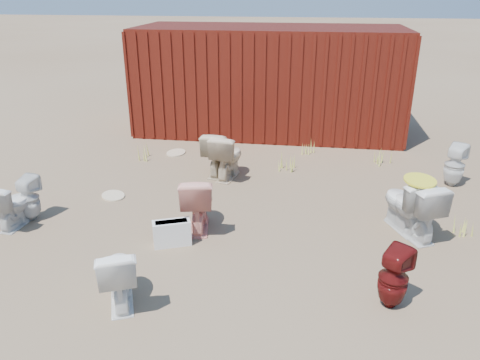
# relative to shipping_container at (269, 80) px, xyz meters

# --- Properties ---
(ground) EXTENTS (100.00, 100.00, 0.00)m
(ground) POSITION_rel_shipping_container_xyz_m (0.00, -5.20, -1.20)
(ground) COLOR brown
(ground) RESTS_ON ground
(shipping_container) EXTENTS (6.00, 2.40, 2.40)m
(shipping_container) POSITION_rel_shipping_container_xyz_m (0.00, 0.00, 0.00)
(shipping_container) COLOR #48110C
(shipping_container) RESTS_ON ground
(toilet_front_a) EXTENTS (0.42, 0.68, 0.68)m
(toilet_front_a) POSITION_rel_shipping_container_xyz_m (-3.17, -5.50, -0.86)
(toilet_front_a) COLOR silver
(toilet_front_a) RESTS_ON ground
(toilet_front_pink) EXTENTS (0.59, 0.87, 0.82)m
(toilet_front_pink) POSITION_rel_shipping_container_xyz_m (-0.52, -5.16, -0.79)
(toilet_front_pink) COLOR #F09B8B
(toilet_front_pink) RESTS_ON ground
(toilet_front_c) EXTENTS (0.66, 0.82, 0.73)m
(toilet_front_c) POSITION_rel_shipping_container_xyz_m (-0.97, -6.98, -0.83)
(toilet_front_c) COLOR white
(toilet_front_c) RESTS_ON ground
(toilet_front_maroon) EXTENTS (0.45, 0.45, 0.71)m
(toilet_front_maroon) POSITION_rel_shipping_container_xyz_m (1.96, -6.59, -0.85)
(toilet_front_maroon) COLOR #59100F
(toilet_front_maroon) RESTS_ON ground
(toilet_front_e) EXTENTS (0.72, 0.90, 0.80)m
(toilet_front_e) POSITION_rel_shipping_container_xyz_m (2.38, -4.75, -0.80)
(toilet_front_e) COLOR white
(toilet_front_e) RESTS_ON ground
(toilet_back_a) EXTENTS (0.36, 0.36, 0.69)m
(toilet_back_a) POSITION_rel_shipping_container_xyz_m (-3.05, -5.28, -0.86)
(toilet_back_a) COLOR silver
(toilet_back_a) RESTS_ON ground
(toilet_back_beige_left) EXTENTS (0.49, 0.83, 0.83)m
(toilet_back_beige_left) POSITION_rel_shipping_container_xyz_m (-0.66, -3.04, -0.79)
(toilet_back_beige_left) COLOR beige
(toilet_back_beige_left) RESTS_ON ground
(toilet_back_beige_right) EXTENTS (0.59, 0.87, 0.82)m
(toilet_back_beige_right) POSITION_rel_shipping_container_xyz_m (-0.44, -3.19, -0.79)
(toilet_back_beige_right) COLOR beige
(toilet_back_beige_right) RESTS_ON ground
(toilet_back_yellowlid) EXTENTS (0.77, 0.93, 0.83)m
(toilet_back_yellowlid) POSITION_rel_shipping_container_xyz_m (2.48, -4.95, -0.79)
(toilet_back_yellowlid) COLOR silver
(toilet_back_yellowlid) RESTS_ON ground
(toilet_back_e) EXTENTS (0.47, 0.47, 0.75)m
(toilet_back_e) POSITION_rel_shipping_container_xyz_m (3.51, -2.97, -0.83)
(toilet_back_e) COLOR white
(toilet_back_e) RESTS_ON ground
(yellow_lid) EXTENTS (0.42, 0.53, 0.02)m
(yellow_lid) POSITION_rel_shipping_container_xyz_m (2.48, -4.95, -0.36)
(yellow_lid) COLOR yellow
(yellow_lid) RESTS_ON toilet_back_yellowlid
(loose_tank) EXTENTS (0.54, 0.37, 0.35)m
(loose_tank) POSITION_rel_shipping_container_xyz_m (-0.76, -5.68, -1.02)
(loose_tank) COLOR silver
(loose_tank) RESTS_ON ground
(loose_lid_near) EXTENTS (0.42, 0.53, 0.02)m
(loose_lid_near) POSITION_rel_shipping_container_xyz_m (-1.74, -2.05, -1.19)
(loose_lid_near) COLOR beige
(loose_lid_near) RESTS_ON ground
(loose_lid_far) EXTENTS (0.58, 0.59, 0.02)m
(loose_lid_far) POSITION_rel_shipping_container_xyz_m (-2.18, -4.31, -1.19)
(loose_lid_far) COLOR beige
(loose_lid_far) RESTS_ON ground
(weed_clump_a) EXTENTS (0.36, 0.36, 0.34)m
(weed_clump_a) POSITION_rel_shipping_container_xyz_m (-2.30, -2.47, -1.03)
(weed_clump_a) COLOR #C6C850
(weed_clump_a) RESTS_ON ground
(weed_clump_b) EXTENTS (0.32, 0.32, 0.31)m
(weed_clump_b) POSITION_rel_shipping_container_xyz_m (0.62, -2.63, -1.05)
(weed_clump_b) COLOR #C6C850
(weed_clump_b) RESTS_ON ground
(weed_clump_c) EXTENTS (0.36, 0.36, 0.30)m
(weed_clump_c) POSITION_rel_shipping_container_xyz_m (2.44, -2.11, -1.05)
(weed_clump_c) COLOR #C6C850
(weed_clump_c) RESTS_ON ground
(weed_clump_d) EXTENTS (0.30, 0.30, 0.24)m
(weed_clump_d) POSITION_rel_shipping_container_xyz_m (-0.99, -1.70, -1.08)
(weed_clump_d) COLOR #C6C850
(weed_clump_d) RESTS_ON ground
(weed_clump_e) EXTENTS (0.34, 0.34, 0.30)m
(weed_clump_e) POSITION_rel_shipping_container_xyz_m (1.01, -1.70, -1.05)
(weed_clump_e) COLOR #C6C850
(weed_clump_e) RESTS_ON ground
(weed_clump_f) EXTENTS (0.28, 0.28, 0.25)m
(weed_clump_f) POSITION_rel_shipping_container_xyz_m (3.22, -4.86, -1.07)
(weed_clump_f) COLOR #C6C850
(weed_clump_f) RESTS_ON ground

